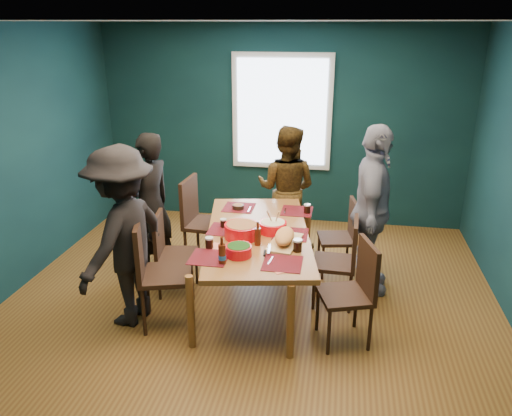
{
  "coord_description": "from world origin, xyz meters",
  "views": [
    {
      "loc": [
        0.82,
        -4.24,
        2.69
      ],
      "look_at": [
        0.05,
        0.17,
        1.02
      ],
      "focal_mm": 35.0,
      "sensor_mm": 36.0,
      "label": 1
    }
  ],
  "objects_px": {
    "person_back": "(286,189)",
    "chair_right_near": "(355,285)",
    "chair_right_far": "(344,232)",
    "person_near_left": "(123,237)",
    "bowl_herbs": "(239,250)",
    "chair_left_mid": "(169,248)",
    "bowl_dumpling": "(273,226)",
    "bowl_salad": "(242,230)",
    "person_far_left": "(150,205)",
    "chair_left_near": "(154,266)",
    "person_right": "(372,211)",
    "dining_table": "(258,239)",
    "chair_left_far": "(199,215)",
    "chair_right_mid": "(343,256)",
    "cutting_board": "(284,238)"
  },
  "relations": [
    {
      "from": "person_back",
      "to": "chair_right_near",
      "type": "bearing_deg",
      "value": 124.62
    },
    {
      "from": "chair_right_far",
      "to": "person_near_left",
      "type": "distance_m",
      "value": 2.42
    },
    {
      "from": "bowl_herbs",
      "to": "chair_left_mid",
      "type": "bearing_deg",
      "value": 147.72
    },
    {
      "from": "chair_right_near",
      "to": "bowl_dumpling",
      "type": "relative_size",
      "value": 3.51
    },
    {
      "from": "person_back",
      "to": "bowl_salad",
      "type": "height_order",
      "value": "person_back"
    },
    {
      "from": "chair_right_near",
      "to": "bowl_herbs",
      "type": "relative_size",
      "value": 4.08
    },
    {
      "from": "chair_left_mid",
      "to": "chair_right_near",
      "type": "relative_size",
      "value": 0.93
    },
    {
      "from": "person_far_left",
      "to": "bowl_herbs",
      "type": "relative_size",
      "value": 6.97
    },
    {
      "from": "chair_left_near",
      "to": "chair_right_near",
      "type": "distance_m",
      "value": 1.82
    },
    {
      "from": "chair_right_near",
      "to": "person_right",
      "type": "bearing_deg",
      "value": 62.39
    },
    {
      "from": "dining_table",
      "to": "chair_right_far",
      "type": "bearing_deg",
      "value": 30.33
    },
    {
      "from": "chair_left_far",
      "to": "chair_right_mid",
      "type": "bearing_deg",
      "value": -16.72
    },
    {
      "from": "bowl_dumpling",
      "to": "bowl_herbs",
      "type": "bearing_deg",
      "value": -111.11
    },
    {
      "from": "chair_left_far",
      "to": "bowl_dumpling",
      "type": "relative_size",
      "value": 3.85
    },
    {
      "from": "chair_left_near",
      "to": "chair_right_near",
      "type": "xyz_separation_m",
      "value": [
        1.82,
        0.05,
        -0.05
      ]
    },
    {
      "from": "chair_right_far",
      "to": "bowl_salad",
      "type": "relative_size",
      "value": 2.57
    },
    {
      "from": "bowl_salad",
      "to": "chair_left_near",
      "type": "bearing_deg",
      "value": -148.6
    },
    {
      "from": "chair_left_near",
      "to": "chair_right_mid",
      "type": "bearing_deg",
      "value": 4.78
    },
    {
      "from": "person_back",
      "to": "cutting_board",
      "type": "bearing_deg",
      "value": 106.7
    },
    {
      "from": "chair_left_near",
      "to": "person_right",
      "type": "relative_size",
      "value": 0.58
    },
    {
      "from": "dining_table",
      "to": "person_back",
      "type": "xyz_separation_m",
      "value": [
        0.13,
        1.3,
        0.1
      ]
    },
    {
      "from": "chair_right_near",
      "to": "chair_left_far",
      "type": "bearing_deg",
      "value": 126.03
    },
    {
      "from": "person_near_left",
      "to": "bowl_salad",
      "type": "xyz_separation_m",
      "value": [
        1.02,
        0.42,
        -0.03
      ]
    },
    {
      "from": "chair_left_mid",
      "to": "chair_right_mid",
      "type": "relative_size",
      "value": 0.96
    },
    {
      "from": "chair_right_mid",
      "to": "cutting_board",
      "type": "bearing_deg",
      "value": -151.21
    },
    {
      "from": "person_back",
      "to": "person_near_left",
      "type": "bearing_deg",
      "value": 66.48
    },
    {
      "from": "chair_left_near",
      "to": "bowl_salad",
      "type": "distance_m",
      "value": 0.88
    },
    {
      "from": "chair_right_far",
      "to": "chair_left_near",
      "type": "bearing_deg",
      "value": -152.96
    },
    {
      "from": "chair_right_far",
      "to": "person_right",
      "type": "xyz_separation_m",
      "value": [
        0.25,
        -0.32,
        0.39
      ]
    },
    {
      "from": "person_right",
      "to": "person_near_left",
      "type": "bearing_deg",
      "value": 115.91
    },
    {
      "from": "chair_left_far",
      "to": "chair_right_mid",
      "type": "distance_m",
      "value": 1.78
    },
    {
      "from": "person_near_left",
      "to": "person_far_left",
      "type": "bearing_deg",
      "value": -159.11
    },
    {
      "from": "person_back",
      "to": "person_right",
      "type": "distance_m",
      "value": 1.33
    },
    {
      "from": "person_back",
      "to": "person_right",
      "type": "xyz_separation_m",
      "value": [
        0.98,
        -0.89,
        0.11
      ]
    },
    {
      "from": "chair_left_mid",
      "to": "bowl_salad",
      "type": "relative_size",
      "value": 2.61
    },
    {
      "from": "chair_right_mid",
      "to": "bowl_herbs",
      "type": "relative_size",
      "value": 3.94
    },
    {
      "from": "chair_left_far",
      "to": "chair_left_near",
      "type": "relative_size",
      "value": 1.0
    },
    {
      "from": "person_far_left",
      "to": "person_right",
      "type": "bearing_deg",
      "value": 114.89
    },
    {
      "from": "chair_right_mid",
      "to": "person_far_left",
      "type": "relative_size",
      "value": 0.56
    },
    {
      "from": "person_back",
      "to": "bowl_herbs",
      "type": "xyz_separation_m",
      "value": [
        -0.21,
        -1.86,
        0.02
      ]
    },
    {
      "from": "chair_left_mid",
      "to": "bowl_dumpling",
      "type": "distance_m",
      "value": 1.12
    },
    {
      "from": "chair_right_mid",
      "to": "person_right",
      "type": "distance_m",
      "value": 0.57
    },
    {
      "from": "chair_left_near",
      "to": "bowl_salad",
      "type": "height_order",
      "value": "chair_left_near"
    },
    {
      "from": "person_far_left",
      "to": "person_right",
      "type": "distance_m",
      "value": 2.37
    },
    {
      "from": "chair_left_far",
      "to": "bowl_herbs",
      "type": "relative_size",
      "value": 4.48
    },
    {
      "from": "chair_left_mid",
      "to": "person_back",
      "type": "xyz_separation_m",
      "value": [
        1.06,
        1.32,
        0.27
      ]
    },
    {
      "from": "chair_left_far",
      "to": "cutting_board",
      "type": "height_order",
      "value": "chair_left_far"
    },
    {
      "from": "dining_table",
      "to": "chair_left_near",
      "type": "xyz_separation_m",
      "value": [
        -0.86,
        -0.6,
        -0.07
      ]
    },
    {
      "from": "person_right",
      "to": "bowl_salad",
      "type": "height_order",
      "value": "person_right"
    },
    {
      "from": "chair_right_far",
      "to": "bowl_salad",
      "type": "bearing_deg",
      "value": -148.73
    }
  ]
}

